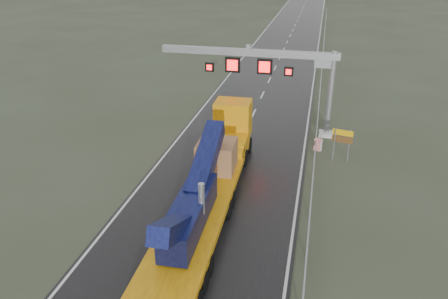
% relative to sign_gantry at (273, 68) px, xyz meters
% --- Properties ---
extents(ground, '(400.00, 400.00, 0.00)m').
position_rel_sign_gantry_xyz_m(ground, '(-2.10, -17.99, -5.61)').
color(ground, '#333928').
rests_on(ground, ground).
extents(road, '(11.00, 200.00, 0.02)m').
position_rel_sign_gantry_xyz_m(road, '(-2.10, 22.01, -5.60)').
color(road, black).
rests_on(road, ground).
extents(guardrail, '(0.20, 140.00, 1.40)m').
position_rel_sign_gantry_xyz_m(guardrail, '(4.00, 12.01, -4.91)').
color(guardrail, gray).
rests_on(guardrail, ground).
extents(sign_gantry, '(14.90, 1.20, 7.42)m').
position_rel_sign_gantry_xyz_m(sign_gantry, '(0.00, 0.00, 0.00)').
color(sign_gantry, '#AFB0AB').
rests_on(sign_gantry, ground).
extents(heavy_haul_truck, '(3.60, 20.85, 4.88)m').
position_rel_sign_gantry_xyz_m(heavy_haul_truck, '(-2.23, -11.91, -3.72)').
color(heavy_haul_truck, '#E9A60C').
rests_on(heavy_haul_truck, ground).
extents(exit_sign_pair, '(1.49, 0.42, 2.59)m').
position_rel_sign_gantry_xyz_m(exit_sign_pair, '(5.86, -4.82, -3.80)').
color(exit_sign_pair, gray).
rests_on(exit_sign_pair, ground).
extents(striped_barrier, '(0.66, 0.52, 0.98)m').
position_rel_sign_gantry_xyz_m(striped_barrier, '(4.18, -3.20, -5.12)').
color(striped_barrier, red).
rests_on(striped_barrier, ground).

